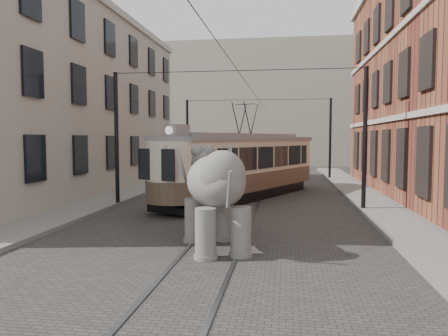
# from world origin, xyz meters

# --- Properties ---
(ground) EXTENTS (120.00, 120.00, 0.00)m
(ground) POSITION_xyz_m (0.00, 0.00, 0.00)
(ground) COLOR #3D3A38
(tram_rails) EXTENTS (1.54, 80.00, 0.02)m
(tram_rails) POSITION_xyz_m (0.00, 0.00, 0.01)
(tram_rails) COLOR slate
(tram_rails) RESTS_ON ground
(sidewalk_right) EXTENTS (2.00, 60.00, 0.15)m
(sidewalk_right) POSITION_xyz_m (6.00, 0.00, 0.07)
(sidewalk_right) COLOR slate
(sidewalk_right) RESTS_ON ground
(sidewalk_left) EXTENTS (2.00, 60.00, 0.15)m
(sidewalk_left) POSITION_xyz_m (-6.50, 0.00, 0.07)
(sidewalk_left) COLOR slate
(sidewalk_left) RESTS_ON ground
(stucco_building) EXTENTS (7.00, 24.00, 10.00)m
(stucco_building) POSITION_xyz_m (-11.00, 10.00, 5.00)
(stucco_building) COLOR #A29686
(stucco_building) RESTS_ON ground
(distant_block) EXTENTS (28.00, 10.00, 14.00)m
(distant_block) POSITION_xyz_m (0.00, 40.00, 7.00)
(distant_block) COLOR #A29686
(distant_block) RESTS_ON ground
(catenary) EXTENTS (11.00, 30.20, 6.00)m
(catenary) POSITION_xyz_m (-0.20, 5.00, 3.00)
(catenary) COLOR black
(catenary) RESTS_ON ground
(tram) EXTENTS (7.38, 12.05, 4.81)m
(tram) POSITION_xyz_m (-0.09, 9.14, 2.41)
(tram) COLOR beige
(tram) RESTS_ON ground
(elephant) EXTENTS (4.17, 5.35, 2.89)m
(elephant) POSITION_xyz_m (0.06, -0.87, 1.45)
(elephant) COLOR slate
(elephant) RESTS_ON ground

